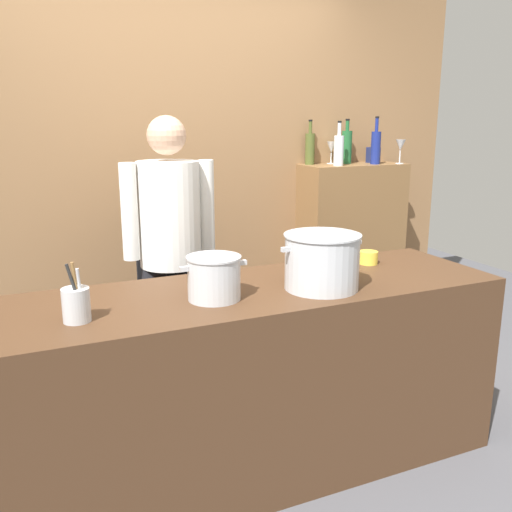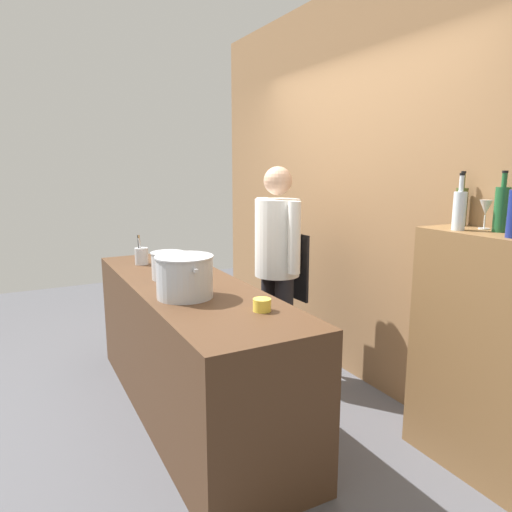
% 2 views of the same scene
% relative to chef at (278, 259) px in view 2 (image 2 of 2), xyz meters
% --- Properties ---
extents(ground_plane, '(8.00, 8.00, 0.00)m').
position_rel_chef_xyz_m(ground_plane, '(0.16, -0.77, -0.96)').
color(ground_plane, '#4C4C51').
extents(brick_back_panel, '(4.40, 0.10, 3.00)m').
position_rel_chef_xyz_m(brick_back_panel, '(0.16, 0.63, 0.54)').
color(brick_back_panel, olive).
rests_on(brick_back_panel, ground_plane).
extents(prep_counter, '(2.36, 0.70, 0.90)m').
position_rel_chef_xyz_m(prep_counter, '(0.16, -0.77, -0.51)').
color(prep_counter, '#472D1C').
rests_on(prep_counter, ground_plane).
extents(bar_cabinet, '(0.76, 0.32, 1.32)m').
position_rel_chef_xyz_m(bar_cabinet, '(1.48, 0.42, -0.30)').
color(bar_cabinet, brown).
rests_on(bar_cabinet, ground_plane).
extents(chef, '(0.53, 0.37, 1.66)m').
position_rel_chef_xyz_m(chef, '(0.00, 0.00, 0.00)').
color(chef, black).
rests_on(chef, ground_plane).
extents(stockpot_large, '(0.40, 0.34, 0.25)m').
position_rel_chef_xyz_m(stockpot_large, '(0.45, -0.90, 0.06)').
color(stockpot_large, '#B7BABF').
rests_on(stockpot_large, prep_counter).
extents(stockpot_small, '(0.30, 0.23, 0.19)m').
position_rel_chef_xyz_m(stockpot_small, '(-0.05, -0.84, 0.03)').
color(stockpot_small, '#B7BABF').
rests_on(stockpot_small, prep_counter).
extents(utensil_crock, '(0.10, 0.10, 0.23)m').
position_rel_chef_xyz_m(utensil_crock, '(-0.61, -0.88, 0.00)').
color(utensil_crock, '#B7BABF').
rests_on(utensil_crock, prep_counter).
extents(butter_jar, '(0.10, 0.10, 0.07)m').
position_rel_chef_xyz_m(butter_jar, '(0.89, -0.62, -0.03)').
color(butter_jar, yellow).
rests_on(butter_jar, prep_counter).
extents(wine_bottle_clear, '(0.07, 0.07, 0.30)m').
position_rel_chef_xyz_m(wine_bottle_clear, '(1.31, 0.35, 0.47)').
color(wine_bottle_clear, silver).
rests_on(wine_bottle_clear, bar_cabinet).
extents(wine_bottle_olive, '(0.07, 0.07, 0.31)m').
position_rel_chef_xyz_m(wine_bottle_olive, '(1.18, 0.52, 0.48)').
color(wine_bottle_olive, '#475123').
rests_on(wine_bottle_olive, bar_cabinet).
extents(wine_bottle_green, '(0.07, 0.07, 0.32)m').
position_rel_chef_xyz_m(wine_bottle_green, '(1.46, 0.48, 0.48)').
color(wine_bottle_green, '#1E592D').
rests_on(wine_bottle_green, bar_cabinet).
extents(wine_glass_short, '(0.07, 0.07, 0.16)m').
position_rel_chef_xyz_m(wine_glass_short, '(1.34, 0.51, 0.47)').
color(wine_glass_short, silver).
rests_on(wine_glass_short, bar_cabinet).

